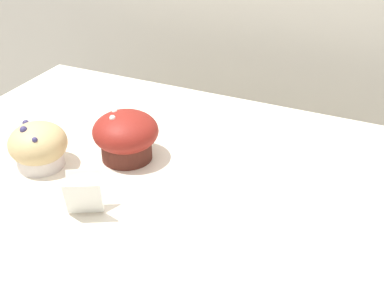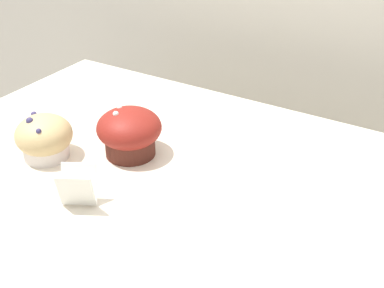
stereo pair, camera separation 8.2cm
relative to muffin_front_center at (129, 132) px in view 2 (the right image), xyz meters
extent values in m
cube|color=beige|center=(0.14, 0.57, -0.06)|extent=(3.20, 0.10, 1.80)
cylinder|color=#4D2119|center=(0.00, 0.00, -0.02)|extent=(0.08, 0.08, 0.05)
ellipsoid|color=maroon|center=(0.00, 0.00, 0.01)|extent=(0.11, 0.11, 0.06)
sphere|color=white|center=(-0.02, 0.01, 0.04)|extent=(0.01, 0.01, 0.01)
sphere|color=white|center=(-0.01, -0.02, 0.04)|extent=(0.01, 0.01, 0.01)
cylinder|color=silver|center=(-0.11, -0.08, -0.02)|extent=(0.07, 0.07, 0.04)
ellipsoid|color=tan|center=(-0.11, -0.08, 0.00)|extent=(0.09, 0.09, 0.06)
sphere|color=navy|center=(-0.09, -0.10, 0.02)|extent=(0.01, 0.01, 0.01)
sphere|color=navy|center=(-0.14, -0.07, 0.02)|extent=(0.01, 0.01, 0.01)
sphere|color=navy|center=(-0.12, -0.09, 0.03)|extent=(0.01, 0.01, 0.01)
cube|color=white|center=(0.02, -0.14, -0.01)|extent=(0.05, 0.04, 0.06)
cube|color=silver|center=(0.03, -0.16, -0.01)|extent=(0.05, 0.04, 0.06)
camera|label=1|loc=(0.41, -0.63, 0.41)|focal=50.00mm
camera|label=2|loc=(0.48, -0.59, 0.41)|focal=50.00mm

